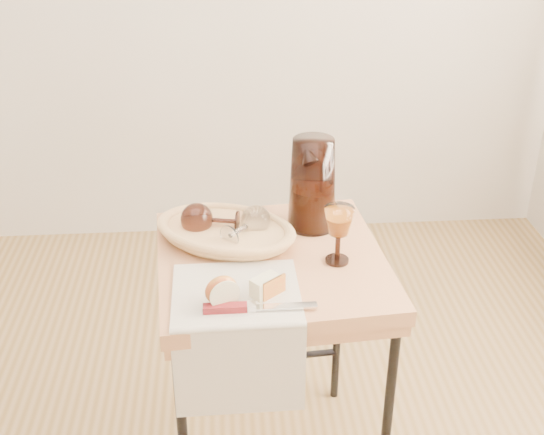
{
  "coord_description": "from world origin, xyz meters",
  "views": [
    {
      "loc": [
        0.35,
        -1.09,
        1.6
      ],
      "look_at": [
        0.46,
        0.35,
        0.82
      ],
      "focal_mm": 46.19,
      "sensor_mm": 36.0,
      "label": 1
    }
  ],
  "objects_px": {
    "side_table": "(271,368)",
    "wine_goblet": "(338,235)",
    "table_knife": "(255,306)",
    "goblet_lying_a": "(214,220)",
    "bread_basket": "(226,233)",
    "apple_half": "(221,290)",
    "tea_towel": "(236,293)",
    "pitcher": "(312,184)",
    "goblet_lying_b": "(245,227)"
  },
  "relations": [
    {
      "from": "goblet_lying_a",
      "to": "wine_goblet",
      "type": "relative_size",
      "value": 0.91
    },
    {
      "from": "pitcher",
      "to": "apple_half",
      "type": "distance_m",
      "value": 0.43
    },
    {
      "from": "tea_towel",
      "to": "pitcher",
      "type": "bearing_deg",
      "value": 55.29
    },
    {
      "from": "pitcher",
      "to": "apple_half",
      "type": "relative_size",
      "value": 3.83
    },
    {
      "from": "side_table",
      "to": "wine_goblet",
      "type": "distance_m",
      "value": 0.46
    },
    {
      "from": "bread_basket",
      "to": "apple_half",
      "type": "height_order",
      "value": "apple_half"
    },
    {
      "from": "goblet_lying_b",
      "to": "bread_basket",
      "type": "bearing_deg",
      "value": 109.09
    },
    {
      "from": "bread_basket",
      "to": "table_knife",
      "type": "xyz_separation_m",
      "value": [
        0.06,
        -0.31,
        -0.01
      ]
    },
    {
      "from": "wine_goblet",
      "to": "goblet_lying_b",
      "type": "bearing_deg",
      "value": 155.58
    },
    {
      "from": "tea_towel",
      "to": "bread_basket",
      "type": "height_order",
      "value": "bread_basket"
    },
    {
      "from": "goblet_lying_b",
      "to": "table_knife",
      "type": "bearing_deg",
      "value": -136.89
    },
    {
      "from": "pitcher",
      "to": "apple_half",
      "type": "bearing_deg",
      "value": -147.84
    },
    {
      "from": "tea_towel",
      "to": "bread_basket",
      "type": "xyz_separation_m",
      "value": [
        -0.02,
        0.24,
        0.02
      ]
    },
    {
      "from": "tea_towel",
      "to": "apple_half",
      "type": "distance_m",
      "value": 0.06
    },
    {
      "from": "tea_towel",
      "to": "table_knife",
      "type": "height_order",
      "value": "table_knife"
    },
    {
      "from": "pitcher",
      "to": "goblet_lying_a",
      "type": "bearing_deg",
      "value": 168.4
    },
    {
      "from": "tea_towel",
      "to": "bread_basket",
      "type": "relative_size",
      "value": 0.88
    },
    {
      "from": "side_table",
      "to": "bread_basket",
      "type": "height_order",
      "value": "bread_basket"
    },
    {
      "from": "bread_basket",
      "to": "goblet_lying_a",
      "type": "bearing_deg",
      "value": 178.22
    },
    {
      "from": "side_table",
      "to": "wine_goblet",
      "type": "relative_size",
      "value": 4.74
    },
    {
      "from": "apple_half",
      "to": "wine_goblet",
      "type": "bearing_deg",
      "value": 9.42
    },
    {
      "from": "table_knife",
      "to": "bread_basket",
      "type": "bearing_deg",
      "value": 100.27
    },
    {
      "from": "side_table",
      "to": "bread_basket",
      "type": "distance_m",
      "value": 0.4
    },
    {
      "from": "bread_basket",
      "to": "pitcher",
      "type": "distance_m",
      "value": 0.26
    },
    {
      "from": "bread_basket",
      "to": "goblet_lying_a",
      "type": "xyz_separation_m",
      "value": [
        -0.03,
        0.01,
        0.03
      ]
    },
    {
      "from": "bread_basket",
      "to": "tea_towel",
      "type": "bearing_deg",
      "value": -60.74
    },
    {
      "from": "goblet_lying_b",
      "to": "wine_goblet",
      "type": "relative_size",
      "value": 0.84
    },
    {
      "from": "side_table",
      "to": "bread_basket",
      "type": "relative_size",
      "value": 2.17
    },
    {
      "from": "bread_basket",
      "to": "goblet_lying_a",
      "type": "height_order",
      "value": "goblet_lying_a"
    },
    {
      "from": "table_knife",
      "to": "goblet_lying_a",
      "type": "bearing_deg",
      "value": 104.59
    },
    {
      "from": "goblet_lying_b",
      "to": "wine_goblet",
      "type": "distance_m",
      "value": 0.24
    },
    {
      "from": "table_knife",
      "to": "apple_half",
      "type": "bearing_deg",
      "value": 156.69
    },
    {
      "from": "table_knife",
      "to": "tea_towel",
      "type": "bearing_deg",
      "value": 119.35
    },
    {
      "from": "pitcher",
      "to": "table_knife",
      "type": "height_order",
      "value": "pitcher"
    },
    {
      "from": "pitcher",
      "to": "table_knife",
      "type": "distance_m",
      "value": 0.43
    },
    {
      "from": "wine_goblet",
      "to": "table_knife",
      "type": "distance_m",
      "value": 0.29
    },
    {
      "from": "tea_towel",
      "to": "goblet_lying_b",
      "type": "height_order",
      "value": "goblet_lying_b"
    },
    {
      "from": "tea_towel",
      "to": "wine_goblet",
      "type": "relative_size",
      "value": 1.93
    },
    {
      "from": "tea_towel",
      "to": "pitcher",
      "type": "height_order",
      "value": "pitcher"
    },
    {
      "from": "side_table",
      "to": "tea_towel",
      "type": "distance_m",
      "value": 0.4
    },
    {
      "from": "wine_goblet",
      "to": "apple_half",
      "type": "height_order",
      "value": "wine_goblet"
    },
    {
      "from": "tea_towel",
      "to": "goblet_lying_b",
      "type": "distance_m",
      "value": 0.23
    },
    {
      "from": "side_table",
      "to": "goblet_lying_b",
      "type": "bearing_deg",
      "value": 133.25
    },
    {
      "from": "side_table",
      "to": "bread_basket",
      "type": "bearing_deg",
      "value": 142.23
    },
    {
      "from": "goblet_lying_b",
      "to": "wine_goblet",
      "type": "height_order",
      "value": "wine_goblet"
    },
    {
      "from": "table_knife",
      "to": "side_table",
      "type": "bearing_deg",
      "value": 76.91
    },
    {
      "from": "goblet_lying_b",
      "to": "apple_half",
      "type": "relative_size",
      "value": 1.68
    },
    {
      "from": "apple_half",
      "to": "tea_towel",
      "type": "bearing_deg",
      "value": 29.71
    },
    {
      "from": "tea_towel",
      "to": "pitcher",
      "type": "xyz_separation_m",
      "value": [
        0.21,
        0.31,
        0.12
      ]
    },
    {
      "from": "side_table",
      "to": "wine_goblet",
      "type": "height_order",
      "value": "wine_goblet"
    }
  ]
}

